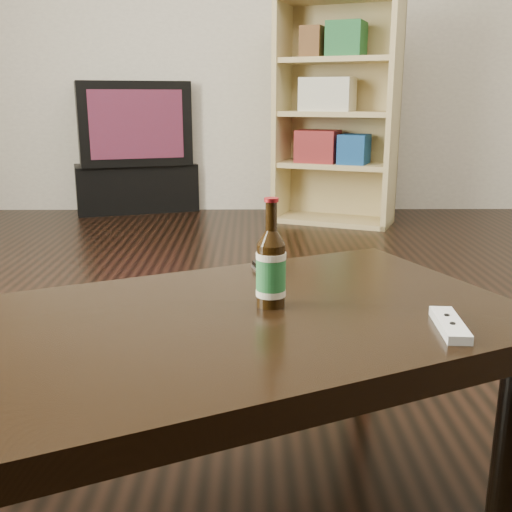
{
  "coord_description": "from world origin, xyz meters",
  "views": [
    {
      "loc": [
        0.01,
        -1.59,
        0.84
      ],
      "look_at": [
        0.02,
        -0.43,
        0.54
      ],
      "focal_mm": 42.0,
      "sensor_mm": 36.0,
      "label": 1
    }
  ],
  "objects_px": {
    "tv_stand": "(136,187)",
    "bookshelf": "(336,109)",
    "tv": "(133,123)",
    "remote": "(450,325)",
    "phone": "(268,268)",
    "coffee_table": "(231,344)",
    "beer_bottle": "(271,269)"
  },
  "relations": [
    {
      "from": "coffee_table",
      "to": "phone",
      "type": "relative_size",
      "value": 11.82
    },
    {
      "from": "coffee_table",
      "to": "beer_bottle",
      "type": "bearing_deg",
      "value": 37.46
    },
    {
      "from": "tv_stand",
      "to": "phone",
      "type": "distance_m",
      "value": 3.34
    },
    {
      "from": "bookshelf",
      "to": "phone",
      "type": "bearing_deg",
      "value": -78.61
    },
    {
      "from": "tv_stand",
      "to": "beer_bottle",
      "type": "bearing_deg",
      "value": -92.14
    },
    {
      "from": "tv_stand",
      "to": "phone",
      "type": "xyz_separation_m",
      "value": [
        0.92,
        -3.2,
        0.26
      ]
    },
    {
      "from": "coffee_table",
      "to": "beer_bottle",
      "type": "distance_m",
      "value": 0.17
    },
    {
      "from": "bookshelf",
      "to": "remote",
      "type": "height_order",
      "value": "bookshelf"
    },
    {
      "from": "tv_stand",
      "to": "remote",
      "type": "height_order",
      "value": "remote"
    },
    {
      "from": "bookshelf",
      "to": "remote",
      "type": "xyz_separation_m",
      "value": [
        -0.21,
        -3.1,
        -0.33
      ]
    },
    {
      "from": "tv_stand",
      "to": "phone",
      "type": "height_order",
      "value": "phone"
    },
    {
      "from": "tv_stand",
      "to": "beer_bottle",
      "type": "xyz_separation_m",
      "value": [
        0.92,
        -3.44,
        0.33
      ]
    },
    {
      "from": "tv",
      "to": "phone",
      "type": "bearing_deg",
      "value": -91.03
    },
    {
      "from": "tv_stand",
      "to": "bookshelf",
      "type": "height_order",
      "value": "bookshelf"
    },
    {
      "from": "tv",
      "to": "phone",
      "type": "distance_m",
      "value": 3.33
    },
    {
      "from": "tv_stand",
      "to": "bookshelf",
      "type": "distance_m",
      "value": 1.64
    },
    {
      "from": "tv_stand",
      "to": "tv",
      "type": "bearing_deg",
      "value": -90.0
    },
    {
      "from": "tv",
      "to": "phone",
      "type": "xyz_separation_m",
      "value": [
        0.92,
        -3.2,
        -0.22
      ]
    },
    {
      "from": "tv_stand",
      "to": "remote",
      "type": "relative_size",
      "value": 5.67
    },
    {
      "from": "bookshelf",
      "to": "tv",
      "type": "bearing_deg",
      "value": -175.47
    },
    {
      "from": "bookshelf",
      "to": "coffee_table",
      "type": "height_order",
      "value": "bookshelf"
    },
    {
      "from": "tv_stand",
      "to": "bookshelf",
      "type": "bearing_deg",
      "value": -35.12
    },
    {
      "from": "coffee_table",
      "to": "remote",
      "type": "distance_m",
      "value": 0.41
    },
    {
      "from": "tv_stand",
      "to": "beer_bottle",
      "type": "height_order",
      "value": "beer_bottle"
    },
    {
      "from": "tv",
      "to": "beer_bottle",
      "type": "relative_size",
      "value": 4.12
    },
    {
      "from": "phone",
      "to": "bookshelf",
      "type": "bearing_deg",
      "value": 61.37
    },
    {
      "from": "tv_stand",
      "to": "coffee_table",
      "type": "bearing_deg",
      "value": -93.61
    },
    {
      "from": "beer_bottle",
      "to": "bookshelf",
      "type": "bearing_deg",
      "value": 79.74
    },
    {
      "from": "tv",
      "to": "remote",
      "type": "xyz_separation_m",
      "value": [
        1.24,
        -3.57,
        -0.22
      ]
    },
    {
      "from": "tv",
      "to": "remote",
      "type": "height_order",
      "value": "tv"
    },
    {
      "from": "beer_bottle",
      "to": "remote",
      "type": "xyz_separation_m",
      "value": [
        0.32,
        -0.13,
        -0.07
      ]
    },
    {
      "from": "bookshelf",
      "to": "phone",
      "type": "distance_m",
      "value": 2.8
    }
  ]
}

